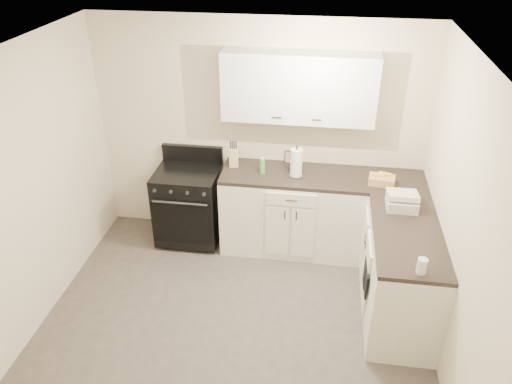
# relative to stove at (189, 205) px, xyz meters

# --- Properties ---
(floor) EXTENTS (3.60, 3.60, 0.00)m
(floor) POSITION_rel_stove_xyz_m (0.76, -1.48, -0.46)
(floor) COLOR #473F38
(floor) RESTS_ON ground
(ceiling) EXTENTS (3.60, 3.60, 0.00)m
(ceiling) POSITION_rel_stove_xyz_m (0.76, -1.48, 2.04)
(ceiling) COLOR white
(ceiling) RESTS_ON wall_back
(wall_back) EXTENTS (3.60, 0.00, 3.60)m
(wall_back) POSITION_rel_stove_xyz_m (0.76, 0.32, 0.79)
(wall_back) COLOR beige
(wall_back) RESTS_ON ground
(wall_right) EXTENTS (0.00, 3.60, 3.60)m
(wall_right) POSITION_rel_stove_xyz_m (2.56, -1.48, 0.79)
(wall_right) COLOR beige
(wall_right) RESTS_ON ground
(wall_left) EXTENTS (0.00, 3.60, 3.60)m
(wall_left) POSITION_rel_stove_xyz_m (-1.04, -1.48, 0.79)
(wall_left) COLOR beige
(wall_left) RESTS_ON ground
(base_cabinets_back) EXTENTS (1.55, 0.60, 0.90)m
(base_cabinets_back) POSITION_rel_stove_xyz_m (1.18, 0.02, -0.01)
(base_cabinets_back) COLOR white
(base_cabinets_back) RESTS_ON floor
(base_cabinets_right) EXTENTS (0.60, 1.90, 0.90)m
(base_cabinets_right) POSITION_rel_stove_xyz_m (2.26, -0.63, -0.01)
(base_cabinets_right) COLOR white
(base_cabinets_right) RESTS_ON floor
(countertop_back) EXTENTS (1.55, 0.60, 0.04)m
(countertop_back) POSITION_rel_stove_xyz_m (1.18, 0.02, 0.46)
(countertop_back) COLOR black
(countertop_back) RESTS_ON base_cabinets_back
(countertop_right) EXTENTS (0.60, 1.90, 0.04)m
(countertop_right) POSITION_rel_stove_xyz_m (2.26, -0.63, 0.46)
(countertop_right) COLOR black
(countertop_right) RESTS_ON base_cabinets_right
(upper_cabinets) EXTENTS (1.55, 0.30, 0.70)m
(upper_cabinets) POSITION_rel_stove_xyz_m (1.18, 0.18, 1.38)
(upper_cabinets) COLOR silver
(upper_cabinets) RESTS_ON wall_back
(stove) EXTENTS (0.70, 0.60, 0.85)m
(stove) POSITION_rel_stove_xyz_m (0.00, 0.00, 0.00)
(stove) COLOR black
(stove) RESTS_ON floor
(knife_block) EXTENTS (0.11, 0.11, 0.21)m
(knife_block) POSITION_rel_stove_xyz_m (0.51, 0.11, 0.59)
(knife_block) COLOR #D8C185
(knife_block) RESTS_ON countertop_back
(paper_towel) EXTENTS (0.16, 0.16, 0.30)m
(paper_towel) POSITION_rel_stove_xyz_m (1.20, -0.01, 0.63)
(paper_towel) COLOR white
(paper_towel) RESTS_ON countertop_back
(soap_bottle) EXTENTS (0.06, 0.06, 0.16)m
(soap_bottle) POSITION_rel_stove_xyz_m (0.84, -0.01, 0.56)
(soap_bottle) COLOR green
(soap_bottle) RESTS_ON countertop_back
(picture_frame) EXTENTS (0.11, 0.05, 0.14)m
(picture_frame) POSITION_rel_stove_xyz_m (1.11, 0.28, 0.55)
(picture_frame) COLOR black
(picture_frame) RESTS_ON countertop_back
(wicker_basket) EXTENTS (0.28, 0.21, 0.09)m
(wicker_basket) POSITION_rel_stove_xyz_m (2.08, -0.07, 0.52)
(wicker_basket) COLOR tan
(wicker_basket) RESTS_ON countertop_right
(countertop_grill) EXTENTS (0.28, 0.26, 0.10)m
(countertop_grill) POSITION_rel_stove_xyz_m (2.24, -0.51, 0.53)
(countertop_grill) COLOR silver
(countertop_grill) RESTS_ON countertop_right
(glass_jar) EXTENTS (0.09, 0.09, 0.13)m
(glass_jar) POSITION_rel_stove_xyz_m (2.29, -1.48, 0.55)
(glass_jar) COLOR silver
(glass_jar) RESTS_ON countertop_right
(oven_mitt_near) EXTENTS (0.02, 0.14, 0.24)m
(oven_mitt_near) POSITION_rel_stove_xyz_m (1.94, -1.15, 0.04)
(oven_mitt_near) COLOR black
(oven_mitt_near) RESTS_ON base_cabinets_right
(oven_mitt_far) EXTENTS (0.02, 0.16, 0.27)m
(oven_mitt_far) POSITION_rel_stove_xyz_m (1.94, -0.97, 0.02)
(oven_mitt_far) COLOR black
(oven_mitt_far) RESTS_ON base_cabinets_right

